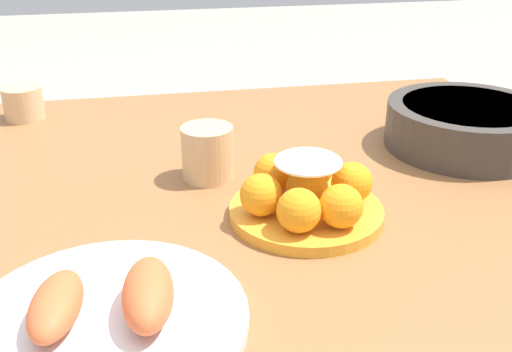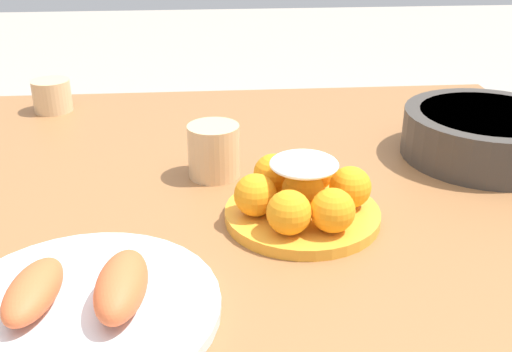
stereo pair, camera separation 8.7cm
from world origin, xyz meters
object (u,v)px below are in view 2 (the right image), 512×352
serving_bowl (487,133)px  cup_near (211,151)px  cake_plate (303,196)px  seafood_platter (83,303)px  dining_table (217,237)px  cup_far (52,96)px

serving_bowl → cup_near: (-0.47, -0.04, -0.00)m
cake_plate → seafood_platter: size_ratio=0.72×
dining_table → cake_plate: bearing=-46.5°
serving_bowl → seafood_platter: serving_bowl is taller
cake_plate → serving_bowl: 0.40m
dining_table → serving_bowl: bearing=8.5°
cup_near → seafood_platter: bearing=-112.8°
serving_bowl → cake_plate: bearing=-150.8°
seafood_platter → cup_near: cup_near is taller
dining_table → cup_far: bearing=130.9°
dining_table → seafood_platter: size_ratio=4.26×
serving_bowl → seafood_platter: (-0.61, -0.38, -0.03)m
dining_table → cake_plate: (0.12, -0.12, 0.13)m
serving_bowl → seafood_platter: 0.72m
cake_plate → serving_bowl: bearing=29.2°
dining_table → seafood_platter: 0.36m
dining_table → seafood_platter: (-0.15, -0.31, 0.11)m
dining_table → cup_far: 0.52m
cake_plate → cup_far: (-0.45, 0.50, -0.00)m
cup_near → cup_far: 0.47m
dining_table → cup_far: size_ratio=16.37×
serving_bowl → cup_far: serving_bowl is taller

